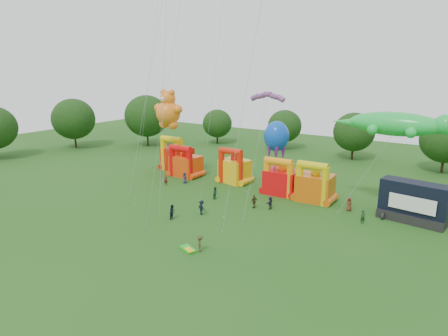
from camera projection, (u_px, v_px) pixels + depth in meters
The scene contains 24 objects.
ground at pixel (119, 251), 41.52m from camera, with size 160.00×160.00×0.00m, color #1E5217.
tree_ring at pixel (112, 190), 41.10m from camera, with size 123.68×125.78×12.07m.
bouncy_castle_0 at pixel (176, 157), 73.32m from camera, with size 5.45×4.55×6.45m.
bouncy_castle_1 at pixel (185, 164), 69.26m from camera, with size 5.25×4.38×5.62m.
bouncy_castle_2 at pixel (234, 169), 65.42m from camera, with size 5.24×4.58×5.93m.
bouncy_castle_3 at pixel (281, 180), 59.43m from camera, with size 4.91×3.98×5.75m.
bouncy_castle_4 at pixel (314, 186), 56.33m from camera, with size 4.98×4.06×5.95m.
stage_trailer at pixel (414, 202), 48.86m from camera, with size 8.13×3.99×5.05m.
teddy_bear_kite at pixel (168, 120), 66.35m from camera, with size 5.71×4.94×15.08m.
gecko_kite at pixel (376, 155), 50.64m from camera, with size 14.67×6.64×13.27m.
octopus_kite at pixel (271, 150), 63.51m from camera, with size 4.06×9.24×10.28m.
parafoil_kites at pixel (176, 107), 51.96m from camera, with size 22.21×13.37×30.78m.
diamond_kites at pixel (202, 82), 49.36m from camera, with size 17.88×18.21×42.84m.
folded_kite_bundle at pixel (188, 249), 41.55m from camera, with size 2.23×1.70×0.31m.
spectator_0 at pixel (185, 178), 65.24m from camera, with size 0.89×0.58×1.83m, color #272742.
spectator_1 at pixel (166, 180), 64.15m from camera, with size 0.61×0.40×1.67m, color maroon.
spectator_2 at pixel (216, 193), 57.41m from camera, with size 0.89×0.70×1.84m, color #153628.
spectator_3 at pixel (202, 208), 51.40m from camera, with size 1.24×0.71×1.91m, color black.
spectator_4 at pixel (254, 201), 53.80m from camera, with size 1.08×0.45×1.85m, color #3F2F19.
spectator_5 at pixel (270, 203), 53.44m from camera, with size 1.61×0.51×1.74m, color #28233A.
spectator_6 at pixel (349, 204), 52.74m from camera, with size 0.89×0.58×1.82m, color #5F2A1B.
spectator_7 at pixel (363, 217), 48.50m from camera, with size 0.63×0.41×1.73m, color #193F1F.
spectator_8 at pixel (173, 212), 49.90m from camera, with size 0.92×0.71×1.89m, color black.
spectator_9 at pixel (200, 244), 41.11m from camera, with size 1.13×0.65×1.75m, color #403619.
Camera 1 is at (30.10, -25.77, 18.65)m, focal length 32.00 mm.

